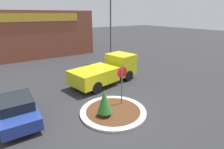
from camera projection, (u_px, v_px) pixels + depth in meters
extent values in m
plane|color=#2D2D30|center=(113.00, 112.00, 10.17)|extent=(120.00, 120.00, 0.00)
cylinder|color=#BCB7AD|center=(113.00, 111.00, 10.15)|extent=(3.84, 3.84, 0.13)
cylinder|color=#4C2D19|center=(113.00, 111.00, 10.15)|extent=(3.15, 3.15, 0.13)
cylinder|color=#4C4C51|center=(122.00, 87.00, 10.56)|extent=(0.07, 0.07, 2.54)
cylinder|color=#B71414|center=(122.00, 72.00, 10.26)|extent=(0.69, 0.03, 0.69)
cylinder|color=brown|center=(105.00, 114.00, 9.61)|extent=(0.08, 0.08, 0.20)
cone|color=#2D6B28|center=(104.00, 101.00, 9.36)|extent=(0.80, 0.80, 1.32)
cube|color=gold|center=(121.00, 64.00, 15.36)|extent=(2.24, 2.53, 1.73)
cube|color=gold|center=(94.00, 76.00, 13.40)|extent=(3.84, 2.97, 1.05)
cube|color=black|center=(126.00, 59.00, 15.69)|extent=(0.44, 1.93, 0.61)
cylinder|color=black|center=(111.00, 70.00, 16.23)|extent=(0.94, 0.43, 0.91)
cylinder|color=black|center=(129.00, 76.00, 14.81)|extent=(0.94, 0.43, 0.91)
cylinder|color=black|center=(79.00, 80.00, 13.84)|extent=(0.94, 0.43, 0.91)
cylinder|color=black|center=(97.00, 88.00, 12.43)|extent=(0.94, 0.43, 0.91)
cube|color=brown|center=(33.00, 34.00, 23.26)|extent=(14.80, 6.00, 5.83)
cube|color=gold|center=(35.00, 17.00, 20.18)|extent=(10.36, 0.08, 0.90)
cube|color=navy|center=(18.00, 110.00, 9.33)|extent=(1.77, 4.24, 0.60)
cube|color=black|center=(16.00, 102.00, 8.98)|extent=(1.54, 2.05, 0.50)
cylinder|color=black|center=(1.00, 107.00, 10.05)|extent=(0.20, 0.68, 0.68)
cylinder|color=black|center=(30.00, 100.00, 10.85)|extent=(0.20, 0.68, 0.68)
cylinder|color=black|center=(3.00, 132.00, 7.97)|extent=(0.20, 0.68, 0.68)
cylinder|color=black|center=(39.00, 121.00, 8.77)|extent=(0.20, 0.68, 0.68)
cylinder|color=#4C4C51|center=(111.00, 31.00, 19.61)|extent=(0.16, 0.16, 7.22)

